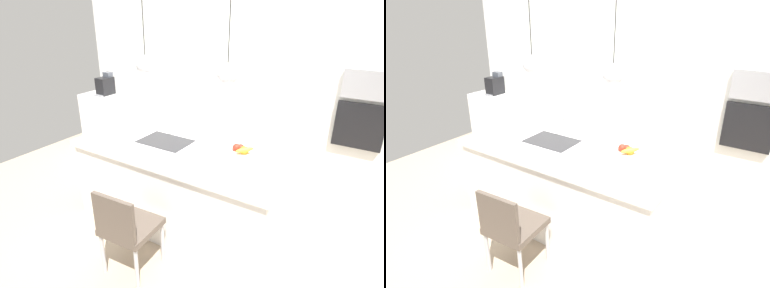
# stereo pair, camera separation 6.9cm
# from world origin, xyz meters

# --- Properties ---
(floor) EXTENTS (6.60, 6.60, 0.00)m
(floor) POSITION_xyz_m (0.00, 0.00, 0.00)
(floor) COLOR tan
(floor) RESTS_ON ground
(back_wall) EXTENTS (6.00, 0.10, 2.60)m
(back_wall) POSITION_xyz_m (0.00, 1.65, 1.30)
(back_wall) COLOR white
(back_wall) RESTS_ON ground
(kitchen_island) EXTENTS (2.32, 1.11, 0.94)m
(kitchen_island) POSITION_xyz_m (0.00, 0.00, 0.47)
(kitchen_island) COLOR white
(kitchen_island) RESTS_ON ground
(sink_basin) EXTENTS (0.56, 0.40, 0.02)m
(sink_basin) POSITION_xyz_m (-0.25, 0.00, 0.93)
(sink_basin) COLOR #2D2D30
(sink_basin) RESTS_ON kitchen_island
(faucet) EXTENTS (0.02, 0.17, 0.22)m
(faucet) POSITION_xyz_m (-0.25, 0.21, 1.08)
(faucet) COLOR silver
(faucet) RESTS_ON kitchen_island
(fruit_bowl) EXTENTS (0.31, 0.31, 0.15)m
(fruit_bowl) POSITION_xyz_m (0.63, 0.07, 0.98)
(fruit_bowl) COLOR beige
(fruit_bowl) RESTS_ON kitchen_island
(side_counter) EXTENTS (1.10, 0.60, 0.88)m
(side_counter) POSITION_xyz_m (-2.40, 1.28, 0.44)
(side_counter) COLOR white
(side_counter) RESTS_ON ground
(coffee_machine) EXTENTS (0.20, 0.35, 0.38)m
(coffee_machine) POSITION_xyz_m (-2.54, 1.28, 1.04)
(coffee_machine) COLOR black
(coffee_machine) RESTS_ON side_counter
(microwave) EXTENTS (0.54, 0.08, 0.34)m
(microwave) POSITION_xyz_m (1.49, 1.58, 1.48)
(microwave) COLOR #9E9EA3
(microwave) RESTS_ON back_wall
(oven) EXTENTS (0.56, 0.08, 0.56)m
(oven) POSITION_xyz_m (1.49, 1.58, 0.98)
(oven) COLOR black
(oven) RESTS_ON back_wall
(chair_near) EXTENTS (0.48, 0.49, 0.88)m
(chair_near) POSITION_xyz_m (0.01, -0.94, 0.50)
(chair_near) COLOR brown
(chair_near) RESTS_ON ground
(pendant_light_left) EXTENTS (0.20, 0.20, 0.80)m
(pendant_light_left) POSITION_xyz_m (-0.48, 0.00, 1.75)
(pendant_light_left) COLOR silver
(pendant_light_right) EXTENTS (0.20, 0.20, 0.80)m
(pendant_light_right) POSITION_xyz_m (0.48, 0.00, 1.75)
(pendant_light_right) COLOR silver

